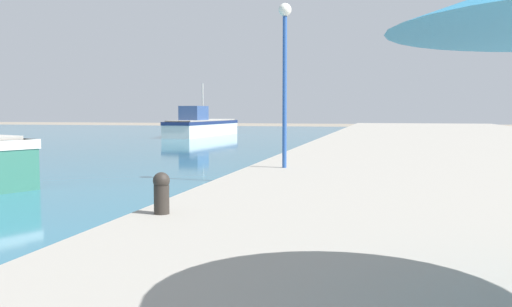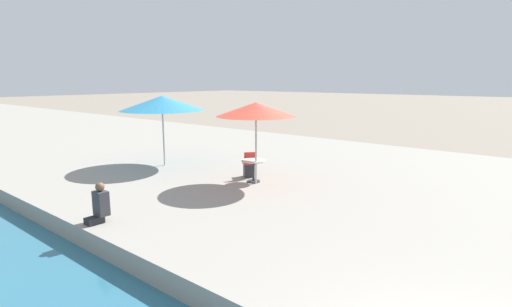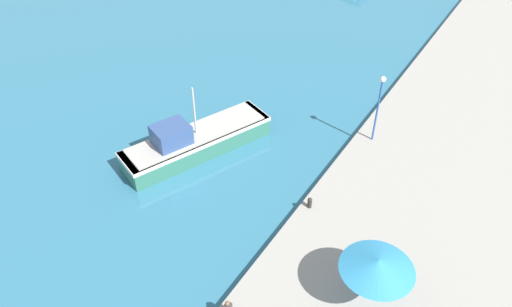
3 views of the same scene
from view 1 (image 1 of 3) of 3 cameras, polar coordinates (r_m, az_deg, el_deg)
The scene contains 4 objects.
quay_promenade at distance 29.28m, azimuth 21.10°, elevation 0.38°, with size 16.00×90.00×0.52m.
fishing_boat_mid at distance 46.73m, azimuth -5.42°, elevation 2.79°, with size 3.17×10.57×4.29m.
mooring_bollard at distance 8.99m, azimuth -9.43°, elevation -3.79°, with size 0.26×0.26×0.65m.
lamppost at distance 16.04m, azimuth 2.89°, elevation 9.63°, with size 0.36×0.36×4.56m.
Camera 1 is at (3.93, 8.07, 2.13)m, focal length 40.00 mm.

